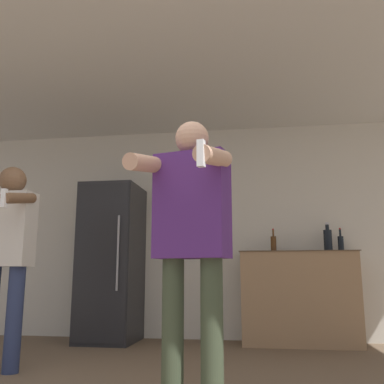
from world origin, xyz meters
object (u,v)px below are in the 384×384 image
Objects in this scene: bottle_red_label at (341,243)px; person_woman_foreground at (191,230)px; bottle_green_wine at (274,243)px; person_man_side at (7,246)px; refrigerator at (111,262)px; bottle_amber_bourbon at (328,239)px.

bottle_red_label is 0.16× the size of person_woman_foreground.
person_man_side is at bearing -141.57° from bottle_green_wine.
bottle_red_label is (2.60, 0.15, 0.20)m from refrigerator.
person_woman_foreground is (-0.57, -2.50, -0.09)m from bottle_green_wine.
bottle_green_wine is 2.81m from person_man_side.
bottle_red_label is 0.16× the size of person_man_side.
bottle_red_label is 0.79× the size of bottle_amber_bourbon.
refrigerator reaches higher than bottle_red_label.
bottle_amber_bourbon is at bearing 180.00° from bottle_red_label.
refrigerator is at bearing -175.29° from bottle_green_wine.
bottle_amber_bourbon is (0.60, 0.00, 0.04)m from bottle_green_wine.
bottle_red_label is (0.74, 0.00, -0.00)m from bottle_green_wine.
bottle_green_wine is 0.16× the size of person_woman_foreground.
refrigerator is 6.77× the size of bottle_red_label.
person_woman_foreground reaches higher than bottle_green_wine.
person_man_side is (-2.20, -1.75, -0.12)m from bottle_green_wine.
bottle_red_label is at bearing 3.38° from refrigerator.
bottle_amber_bourbon is 0.20× the size of person_woman_foreground.
bottle_red_label is at bearing 0.00° from bottle_green_wine.
bottle_green_wine is at bearing 77.26° from person_woman_foreground.
bottle_green_wine is at bearing 180.00° from bottle_amber_bourbon.
bottle_green_wine is 0.81× the size of bottle_amber_bourbon.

